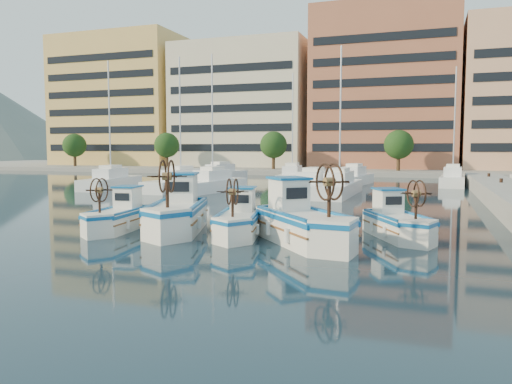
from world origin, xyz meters
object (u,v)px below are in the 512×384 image
at_px(fishing_boat_b, 178,211).
at_px(fishing_boat_c, 239,219).
at_px(fishing_boat_a, 119,215).
at_px(fishing_boat_e, 397,221).
at_px(fishing_boat_d, 301,221).

height_order(fishing_boat_b, fishing_boat_c, fishing_boat_b).
height_order(fishing_boat_a, fishing_boat_c, fishing_boat_c).
bearing_deg(fishing_boat_c, fishing_boat_a, 172.49).
bearing_deg(fishing_boat_b, fishing_boat_c, -21.74).
relative_size(fishing_boat_b, fishing_boat_e, 1.29).
distance_m(fishing_boat_b, fishing_boat_d, 5.97).
bearing_deg(fishing_boat_d, fishing_boat_e, -4.56).
distance_m(fishing_boat_a, fishing_boat_b, 2.69).
height_order(fishing_boat_a, fishing_boat_e, fishing_boat_e).
bearing_deg(fishing_boat_d, fishing_boat_b, 130.84).
bearing_deg(fishing_boat_a, fishing_boat_d, -9.60).
bearing_deg(fishing_boat_a, fishing_boat_c, -2.83).
xyz_separation_m(fishing_boat_d, fishing_boat_e, (3.42, 2.41, -0.19)).
distance_m(fishing_boat_c, fishing_boat_d, 2.97).
xyz_separation_m(fishing_boat_b, fishing_boat_c, (3.02, -0.21, -0.19)).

